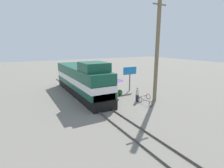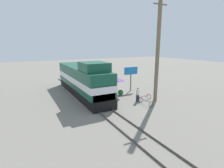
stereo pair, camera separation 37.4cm
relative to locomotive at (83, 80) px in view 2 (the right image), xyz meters
The scene contains 11 objects.
ground_plane 4.67m from the locomotive, 90.00° to the right, with size 120.00×120.00×0.00m, color slate.
rail_near 4.69m from the locomotive, 99.62° to the right, with size 0.08×33.52×0.15m, color #4C4742.
rail_far 4.69m from the locomotive, 80.38° to the right, with size 0.08×33.52×0.15m, color #4C4742.
locomotive is the anchor object (origin of this frame).
utility_pole 9.97m from the locomotive, 43.58° to the right, with size 1.80×0.42×11.96m.
vendor_umbrella 4.33m from the locomotive, 33.67° to the right, with size 1.98×1.98×2.39m.
billboard_sign 6.77m from the locomotive, ahead, with size 2.16×0.12×3.38m.
shrub_cluster 5.10m from the locomotive, 28.74° to the right, with size 0.70×0.70×0.70m, color #236028.
person_bystander 7.30m from the locomotive, 50.74° to the right, with size 0.34×0.34×1.71m.
bicycle 7.99m from the locomotive, 45.53° to the right, with size 1.84×0.88×0.67m.
bicycle_spare 8.50m from the locomotive, 55.38° to the right, with size 0.69×1.82×0.61m.
Camera 2 is at (-6.97, -16.94, 6.39)m, focal length 28.00 mm.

